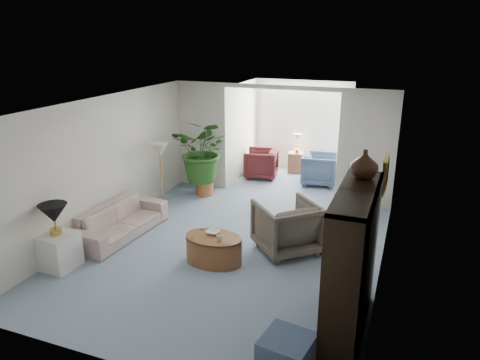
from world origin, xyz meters
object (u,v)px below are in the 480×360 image
at_px(plant_pot, 205,188).
at_px(cabinet_urn, 365,164).
at_px(wingback_chair, 287,227).
at_px(sofa, 120,221).
at_px(coffee_table, 214,249).
at_px(end_table, 59,251).
at_px(coffee_cup, 219,238).
at_px(table_lamp, 53,213).
at_px(coffee_bowl, 213,232).
at_px(sunroom_chair_blue, 319,169).
at_px(entertainment_cabinet, 352,263).
at_px(sunroom_table, 297,163).
at_px(framed_picture, 386,174).
at_px(sunroom_chair_maroon, 261,164).
at_px(ottoman, 287,354).
at_px(floor_lamp, 159,150).
at_px(side_table_dark, 331,233).

bearing_deg(plant_pot, cabinet_urn, -41.23).
relative_size(wingback_chair, plant_pot, 2.44).
relative_size(sofa, coffee_table, 2.09).
bearing_deg(end_table, sofa, 81.57).
distance_m(coffee_table, coffee_cup, 0.33).
relative_size(table_lamp, cabinet_urn, 1.24).
height_order(coffee_bowl, sunroom_chair_blue, sunroom_chair_blue).
relative_size(entertainment_cabinet, sunroom_table, 3.47).
distance_m(framed_picture, coffee_cup, 2.69).
relative_size(table_lamp, coffee_cup, 4.39).
relative_size(framed_picture, end_table, 0.87).
xyz_separation_m(entertainment_cabinet, sunroom_chair_maroon, (-3.01, 5.54, -0.57)).
xyz_separation_m(ottoman, sunroom_table, (-1.75, 7.28, 0.06)).
bearing_deg(sunroom_table, framed_picture, -63.35).
bearing_deg(cabinet_urn, ottoman, -108.92).
relative_size(end_table, floor_lamp, 1.60).
distance_m(ottoman, sunroom_table, 7.49).
relative_size(table_lamp, side_table_dark, 0.71).
distance_m(table_lamp, cabinet_urn, 4.68).
xyz_separation_m(sofa, end_table, (-0.20, -1.35, -0.00)).
bearing_deg(end_table, ottoman, -13.19).
height_order(framed_picture, sunroom_chair_blue, framed_picture).
xyz_separation_m(entertainment_cabinet, plant_pot, (-3.80, 3.83, -0.77)).
height_order(floor_lamp, sunroom_chair_maroon, floor_lamp).
height_order(table_lamp, sunroom_chair_maroon, table_lamp).
height_order(sofa, sunroom_chair_maroon, sunroom_chair_maroon).
xyz_separation_m(wingback_chair, sunroom_chair_maroon, (-1.71, 3.74, -0.08)).
xyz_separation_m(framed_picture, wingback_chair, (-1.53, 0.48, -1.26)).
bearing_deg(floor_lamp, entertainment_cabinet, -33.31).
distance_m(end_table, sunroom_table, 6.73).
bearing_deg(entertainment_cabinet, plant_pot, 134.77).
distance_m(wingback_chair, entertainment_cabinet, 2.27).
distance_m(end_table, coffee_cup, 2.56).
xyz_separation_m(coffee_cup, cabinet_urn, (2.14, -0.39, 1.55)).
bearing_deg(sunroom_chair_blue, side_table_dark, -174.19).
xyz_separation_m(end_table, floor_lamp, (0.16, 2.91, 0.96)).
bearing_deg(ottoman, end_table, 166.81).
bearing_deg(framed_picture, side_table_dark, 136.76).
distance_m(coffee_cup, sunroom_chair_maroon, 4.73).
bearing_deg(sunroom_chair_blue, plant_pot, 117.58).
relative_size(framed_picture, coffee_bowl, 2.35).
bearing_deg(sunroom_chair_maroon, coffee_bowl, -0.48).
relative_size(sofa, sunroom_table, 3.70).
relative_size(end_table, plant_pot, 1.44).
xyz_separation_m(coffee_bowl, side_table_dark, (1.74, 1.01, -0.17)).
bearing_deg(cabinet_urn, sunroom_chair_maroon, 120.87).
relative_size(sofa, sunroom_chair_blue, 2.36).
xyz_separation_m(coffee_bowl, sunroom_chair_blue, (0.83, 4.45, -0.09)).
relative_size(wingback_chair, ottoman, 1.83).
bearing_deg(sunroom_chair_maroon, side_table_dark, 26.00).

